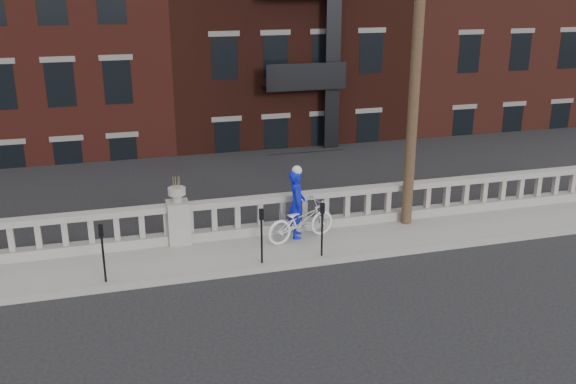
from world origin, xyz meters
name	(u,v)px	position (x,y,z in m)	size (l,w,h in m)	color
ground	(204,323)	(0.00, 0.00, 0.00)	(120.00, 120.00, 0.00)	black
sidewalk	(185,260)	(0.00, 3.00, 0.07)	(32.00, 2.20, 0.15)	gray
balustrade	(179,224)	(0.00, 3.95, 0.64)	(28.00, 0.34, 1.03)	gray
planter_pedestal	(178,217)	(0.00, 3.95, 0.83)	(0.55, 0.55, 1.76)	gray
lower_level	(142,58)	(0.56, 23.04, 2.63)	(80.00, 44.00, 20.80)	#605E59
utility_pole	(418,34)	(6.20, 3.60, 5.24)	(1.60, 0.28, 10.00)	#422D1E
parking_meter_c	(102,247)	(-1.86, 2.15, 1.00)	(0.10, 0.09, 1.36)	black
parking_meter_d	(262,230)	(1.73, 2.15, 1.00)	(0.10, 0.09, 1.36)	black
parking_meter_e	(322,223)	(3.23, 2.15, 1.00)	(0.10, 0.09, 1.36)	black
bicycle	(301,221)	(3.04, 3.28, 0.66)	(0.68, 1.94, 1.02)	white
cyclist	(297,204)	(3.00, 3.50, 1.06)	(0.66, 0.43, 1.82)	#0C16BC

